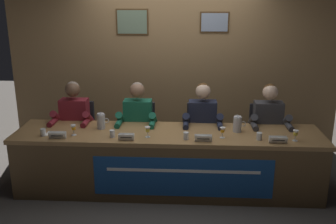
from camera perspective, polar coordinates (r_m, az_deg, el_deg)
The scene contains 26 objects.
ground_plane at distance 4.90m, azimuth 0.00°, elevation -11.13°, with size 12.00×12.00×0.00m, color #4C4742.
wall_back_panelled at distance 5.78m, azimuth 0.76°, elevation 6.92°, with size 4.85×0.14×2.60m.
conference_table at distance 4.58m, azimuth -0.02°, elevation -6.15°, with size 3.65×0.79×0.74m.
chair_far_left at distance 5.45m, azimuth -12.99°, elevation -3.50°, with size 0.44×0.44×0.91m.
panelist_far_left at distance 5.18m, azimuth -13.79°, elevation -1.39°, with size 0.51×0.48×1.24m.
nameplate_far_left at distance 4.56m, azimuth -16.00°, elevation -3.32°, with size 0.20×0.06×0.08m.
juice_glass_far_left at distance 4.61m, azimuth -13.75°, elevation -2.32°, with size 0.06×0.06×0.12m.
water_cup_far_left at distance 4.70m, azimuth -17.92°, elevation -2.91°, with size 0.06×0.06×0.08m.
chair_center_left at distance 5.28m, azimuth -4.20°, elevation -3.76°, with size 0.44×0.44×0.91m.
panelist_center_left at distance 5.00m, azimuth -4.56°, elevation -1.59°, with size 0.51×0.48×1.24m.
nameplate_center_left at distance 4.36m, azimuth -6.16°, elevation -3.68°, with size 0.18×0.06×0.08m.
juice_glass_center_left at distance 4.42m, azimuth -3.02°, elevation -2.66°, with size 0.06×0.06×0.12m.
water_cup_center_left at distance 4.47m, azimuth -8.20°, elevation -3.24°, with size 0.06×0.06×0.08m.
chair_center_right at distance 5.24m, azimuth 4.95°, elevation -3.94°, with size 0.44×0.44×0.91m.
panelist_center_right at distance 4.96m, azimuth 5.09°, elevation -1.76°, with size 0.51×0.48×1.24m.
nameplate_center_right at distance 4.31m, azimuth 5.22°, elevation -3.88°, with size 0.19×0.06×0.08m.
juice_glass_center_right at distance 4.44m, azimuth 8.04°, elevation -2.73°, with size 0.06×0.06×0.12m.
water_cup_center_right at distance 4.37m, azimuth 2.67°, elevation -3.58°, with size 0.06×0.06×0.08m.
chair_far_right at distance 5.33m, azimuth 14.00°, elevation -4.02°, with size 0.44×0.44×0.91m.
panelist_far_right at distance 5.06m, azimuth 14.62°, elevation -1.88°, with size 0.51×0.48×1.24m.
nameplate_far_right at distance 4.42m, azimuth 15.92°, elevation -3.96°, with size 0.20×0.06×0.08m.
juice_glass_far_right at distance 4.53m, azimuth 18.28°, elevation -3.03°, with size 0.06×0.06×0.12m.
water_cup_far_right at distance 4.47m, azimuth 13.29°, elevation -3.55°, with size 0.06×0.06×0.08m.
water_pitcher_left_side at distance 4.76m, azimuth -9.84°, elevation -1.32°, with size 0.15×0.10×0.21m.
water_pitcher_right_side at distance 4.66m, azimuth 10.21°, elevation -1.77°, with size 0.15×0.10×0.21m.
document_stack_far_left at distance 4.72m, azimuth -16.29°, elevation -3.08°, with size 0.21×0.16×0.01m.
Camera 1 is at (0.24, -4.32, 2.30)m, focal length 41.36 mm.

